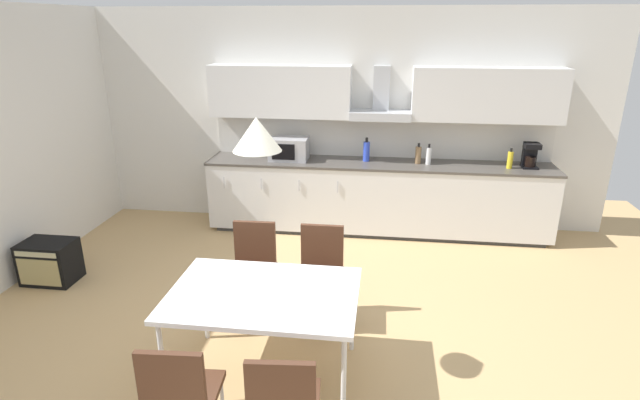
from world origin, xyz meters
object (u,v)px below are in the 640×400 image
(bottle_yellow, at_px, (510,160))
(bottle_blue, at_px, (366,151))
(dining_table, at_px, (264,297))
(chair_far_right, at_px, (321,265))
(pendant_lamp, at_px, (257,134))
(microwave, at_px, (289,149))
(coffee_maker, at_px, (530,155))
(bottle_brown, at_px, (418,155))
(chair_near_left, at_px, (179,391))
(chair_far_left, at_px, (253,261))
(bottle_white, at_px, (429,156))
(guitar_amp, at_px, (50,262))

(bottle_yellow, distance_m, bottle_blue, 1.71)
(dining_table, distance_m, chair_far_right, 0.91)
(bottle_blue, distance_m, dining_table, 3.10)
(dining_table, xyz_separation_m, pendant_lamp, (-0.00, -0.00, 1.19))
(microwave, distance_m, coffee_maker, 2.92)
(bottle_blue, height_order, chair_far_right, bottle_blue)
(pendant_lamp, bearing_deg, bottle_brown, 67.59)
(chair_near_left, height_order, chair_far_left, same)
(bottle_white, height_order, chair_far_left, bottle_white)
(dining_table, bearing_deg, bottle_white, 65.40)
(coffee_maker, relative_size, chair_near_left, 0.34)
(chair_near_left, bearing_deg, microwave, 91.16)
(coffee_maker, height_order, bottle_yellow, coffee_maker)
(microwave, height_order, chair_near_left, microwave)
(dining_table, distance_m, pendant_lamp, 1.19)
(chair_near_left, bearing_deg, bottle_white, 66.51)
(bottle_blue, distance_m, pendant_lamp, 3.19)
(bottle_yellow, height_order, guitar_amp, bottle_yellow)
(bottle_brown, bearing_deg, guitar_amp, -154.29)
(chair_far_left, bearing_deg, bottle_blue, 67.41)
(coffee_maker, distance_m, chair_far_right, 3.14)
(pendant_lamp, bearing_deg, chair_near_left, -109.46)
(microwave, bearing_deg, guitar_amp, -140.50)
(chair_far_left, bearing_deg, microwave, 91.87)
(bottle_blue, height_order, guitar_amp, bottle_blue)
(bottle_brown, height_order, guitar_amp, bottle_brown)
(bottle_white, relative_size, dining_table, 0.19)
(microwave, bearing_deg, pendant_lamp, -82.75)
(bottle_brown, height_order, chair_near_left, bottle_brown)
(bottle_white, bearing_deg, chair_far_right, -116.46)
(bottle_yellow, xyz_separation_m, pendant_lamp, (-2.30, -2.91, 0.86))
(bottle_white, relative_size, chair_far_left, 0.29)
(bottle_blue, relative_size, pendant_lamp, 0.93)
(coffee_maker, distance_m, chair_near_left, 4.81)
(chair_near_left, xyz_separation_m, guitar_amp, (-2.26, 2.01, -0.31))
(chair_far_left, bearing_deg, guitar_amp, 172.09)
(bottle_blue, height_order, dining_table, bottle_blue)
(microwave, xyz_separation_m, bottle_brown, (1.61, 0.03, -0.03))
(guitar_amp, bearing_deg, chair_near_left, -41.63)
(chair_near_left, bearing_deg, dining_table, 70.54)
(bottle_white, height_order, dining_table, bottle_white)
(microwave, bearing_deg, coffee_maker, 0.52)
(bottle_blue, bearing_deg, dining_table, -101.16)
(bottle_yellow, bearing_deg, chair_far_left, -141.72)
(dining_table, height_order, chair_near_left, chair_near_left)
(chair_near_left, xyz_separation_m, chair_far_left, (-0.01, 1.70, 0.00))
(dining_table, xyz_separation_m, chair_far_right, (0.30, 0.85, -0.15))
(bottle_white, height_order, guitar_amp, bottle_white)
(bottle_yellow, xyz_separation_m, chair_far_right, (-2.00, -2.06, -0.48))
(bottle_white, distance_m, chair_far_left, 2.73)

